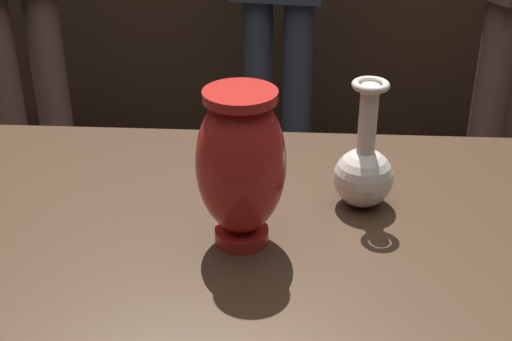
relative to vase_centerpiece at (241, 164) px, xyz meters
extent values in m
cube|color=#422D1E|center=(0.04, 0.06, -0.15)|extent=(1.20, 0.64, 0.05)
cube|color=#422D1E|center=(0.04, 2.26, -0.45)|extent=(2.60, 0.40, 0.95)
cylinder|color=red|center=(0.00, 0.00, -0.12)|extent=(0.08, 0.08, 0.02)
ellipsoid|color=red|center=(0.00, 0.00, 0.00)|extent=(0.13, 0.13, 0.21)
cylinder|color=red|center=(0.00, 0.00, 0.10)|extent=(0.10, 0.10, 0.01)
sphere|color=silver|center=(0.18, 0.12, -0.08)|extent=(0.09, 0.09, 0.09)
cylinder|color=silver|center=(0.18, 0.12, 0.02)|extent=(0.03, 0.03, 0.11)
torus|color=silver|center=(0.18, 0.12, 0.08)|extent=(0.06, 0.06, 0.01)
cylinder|color=#333847|center=(0.07, 1.60, -0.55)|extent=(0.11, 0.11, 0.75)
cylinder|color=#333847|center=(-0.07, 1.63, -0.55)|extent=(0.11, 0.11, 0.75)
cylinder|color=brown|center=(-0.74, 1.29, -0.50)|extent=(0.11, 0.11, 0.85)
cylinder|color=brown|center=(-0.87, 1.21, -0.50)|extent=(0.11, 0.11, 0.85)
cylinder|color=brown|center=(0.69, 1.27, -0.50)|extent=(0.11, 0.11, 0.85)
camera|label=1|loc=(0.07, -0.86, 0.45)|focal=49.61mm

